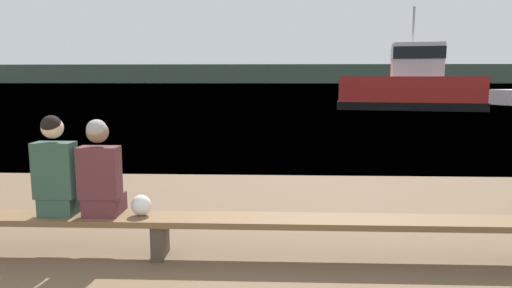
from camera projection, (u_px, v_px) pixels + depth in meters
The scene contains 7 objects.
water_surface at pixel (270, 84), 127.72m from camera, with size 240.00×240.00×0.00m, color teal.
far_shoreline at pixel (272, 74), 176.14m from camera, with size 600.00×12.00×6.85m, color #384233.
bench_main at pixel (160, 223), 4.88m from camera, with size 8.71×0.43×0.45m.
person_left at pixel (56, 172), 4.85m from camera, with size 0.42×0.43×1.08m.
person_right at pixel (101, 174), 4.83m from camera, with size 0.42×0.43×1.04m.
shopping_bag at pixel (141, 205), 4.88m from camera, with size 0.22×0.18×0.23m.
tugboat_red at pixel (410, 88), 27.93m from camera, with size 8.95×5.05×6.12m.
Camera 1 is at (1.18, -1.97, 1.91)m, focal length 32.00 mm.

